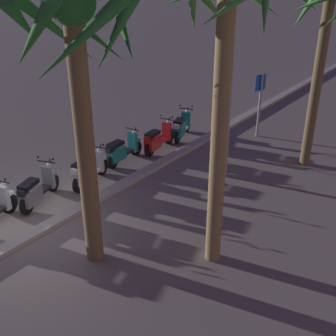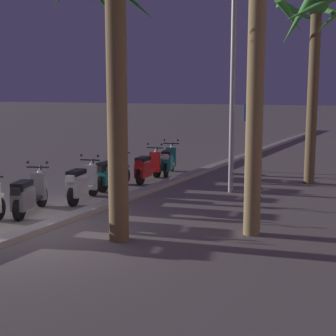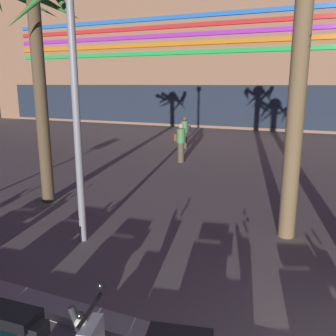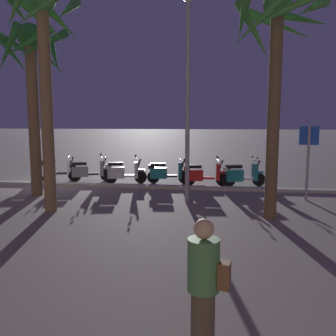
# 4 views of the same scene
# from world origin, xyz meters

# --- Properties ---
(ground_plane) EXTENTS (200.00, 200.00, 0.00)m
(ground_plane) POSITION_xyz_m (0.00, 0.00, 0.00)
(ground_plane) COLOR slate
(curb_strip) EXTENTS (60.00, 0.36, 0.12)m
(curb_strip) POSITION_xyz_m (0.00, 0.28, 0.06)
(curb_strip) COLOR #ADA89E
(curb_strip) RESTS_ON ground
(scooter_teal_mid_centre) EXTENTS (1.72, 0.79, 1.17)m
(scooter_teal_mid_centre) POSITION_xyz_m (-7.39, -0.54, 0.46)
(scooter_teal_mid_centre) COLOR black
(scooter_teal_mid_centre) RESTS_ON ground
(scooter_red_tail_end) EXTENTS (1.85, 0.57, 1.17)m
(scooter_red_tail_end) POSITION_xyz_m (-5.87, -0.51, 0.45)
(scooter_red_tail_end) COLOR black
(scooter_red_tail_end) RESTS_ON ground
(scooter_teal_mid_front) EXTENTS (1.82, 0.56, 1.04)m
(scooter_teal_mid_front) POSITION_xyz_m (-4.35, -0.84, 0.45)
(scooter_teal_mid_front) COLOR black
(scooter_teal_mid_front) RESTS_ON ground
(scooter_silver_gap_after_mid) EXTENTS (1.73, 0.68, 1.17)m
(scooter_silver_gap_after_mid) POSITION_xyz_m (-2.59, -0.59, 0.47)
(scooter_silver_gap_after_mid) COLOR black
(scooter_silver_gap_after_mid) RESTS_ON ground
(scooter_grey_lead_nearest) EXTENTS (1.75, 0.84, 1.17)m
(scooter_grey_lead_nearest) POSITION_xyz_m (-0.96, -0.87, 0.45)
(scooter_grey_lead_nearest) COLOR black
(scooter_grey_lead_nearest) RESTS_ON ground
(crossing_sign) EXTENTS (0.59, 0.18, 2.40)m
(crossing_sign) POSITION_xyz_m (-9.38, 1.65, 1.50)
(crossing_sign) COLOR #939399
(crossing_sign) RESTS_ON ground
(palm_tree_mid_walkway) EXTENTS (2.50, 2.61, 5.77)m
(palm_tree_mid_walkway) POSITION_xyz_m (-7.92, 4.12, 4.46)
(palm_tree_mid_walkway) COLOR brown
(palm_tree_mid_walkway) RESTS_ON ground
(palm_tree_near_sign) EXTENTS (2.71, 2.70, 5.78)m
(palm_tree_near_sign) POSITION_xyz_m (-0.25, 2.07, 4.31)
(palm_tree_near_sign) COLOR brown
(palm_tree_near_sign) RESTS_ON ground
(street_lamp) EXTENTS (0.36, 0.36, 6.47)m
(street_lamp) POSITION_xyz_m (-5.55, 2.40, 3.96)
(street_lamp) COLOR #939399
(street_lamp) RESTS_ON ground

